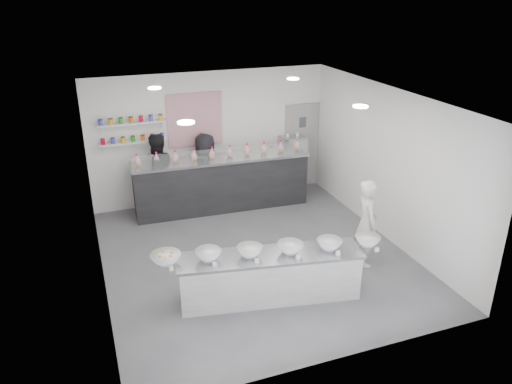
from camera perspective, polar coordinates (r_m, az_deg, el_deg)
floor at (r=9.51m, az=-0.06°, el=-7.35°), size 6.00×6.00×0.00m
ceiling at (r=8.41m, az=-0.07°, el=10.59°), size 6.00×6.00×0.00m
back_wall at (r=11.56m, az=-5.22°, el=6.26°), size 5.50×0.00×5.50m
left_wall at (r=8.39m, az=-18.00°, el=-1.40°), size 0.00×6.00×6.00m
right_wall at (r=10.07m, az=14.81°, el=3.04°), size 0.00×6.00×6.00m
back_door at (r=12.43m, az=5.20°, el=5.28°), size 0.88×0.04×2.10m
pattern_panel at (r=11.33m, az=-6.99°, el=8.21°), size 1.25×0.03×1.20m
jar_shelf_lower at (r=11.14m, az=-13.85°, el=5.57°), size 1.45×0.22×0.04m
jar_shelf_upper at (r=11.02m, az=-14.06°, el=7.65°), size 1.45×0.22×0.04m
preserve_jars at (r=11.04m, az=-13.98°, el=6.92°), size 1.45×0.10×0.56m
downlight_0 at (r=7.10m, az=-8.00°, el=7.89°), size 0.24×0.24×0.02m
downlight_1 at (r=8.14m, az=11.86°, el=9.55°), size 0.24×0.24×0.02m
downlight_2 at (r=9.60m, az=-11.52°, el=11.57°), size 0.24×0.24×0.02m
downlight_3 at (r=10.39m, az=4.25°, el=12.79°), size 0.24×0.24×0.02m
prep_counter at (r=8.17m, az=1.58°, el=-9.61°), size 3.04×1.19×0.81m
back_bar at (r=11.24m, az=-3.93°, el=0.99°), size 3.96×0.89×1.22m
sneeze_guard at (r=10.66m, az=-3.60°, el=4.20°), size 3.87×0.19×0.33m
espresso_ledge at (r=12.17m, az=2.28°, el=1.98°), size 1.21×0.39×0.90m
espresso_machine at (r=12.10m, az=4.17°, el=5.24°), size 0.61×0.42×0.46m
cup_stacks at (r=11.90m, az=1.47°, el=4.65°), size 0.24×0.24×0.33m
prep_bowls at (r=7.91m, az=1.62°, el=-6.63°), size 3.70×1.15×0.17m
label_cards at (r=7.56m, az=3.75°, el=-8.64°), size 3.31×0.04×0.07m
cookie_bags at (r=10.99m, az=-4.04°, el=4.60°), size 3.75×0.32×0.27m
woman_prep at (r=9.14m, az=12.53°, el=-3.47°), size 0.51×0.67×1.64m
staff_left at (r=11.12m, az=-11.24°, el=2.00°), size 1.07×0.95×1.82m
staff_right at (r=11.34m, az=-5.75°, el=2.47°), size 0.95×0.75×1.71m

